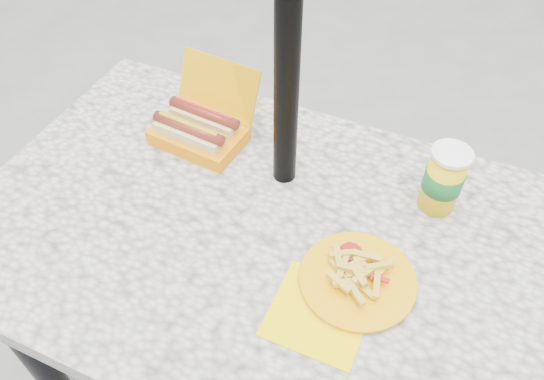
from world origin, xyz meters
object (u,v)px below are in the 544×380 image
at_px(umbrella_pole, 288,37).
at_px(fries_plate, 354,281).
at_px(hotdog_box, 199,128).
at_px(soda_cup, 443,180).

relative_size(umbrella_pole, fries_plate, 7.70).
bearing_deg(fries_plate, hotdog_box, 152.72).
bearing_deg(umbrella_pole, hotdog_box, 173.14).
height_order(umbrella_pole, soda_cup, umbrella_pole).
bearing_deg(umbrella_pole, fries_plate, -42.20).
xyz_separation_m(umbrella_pole, fries_plate, (0.23, -0.21, -0.34)).
relative_size(umbrella_pole, soda_cup, 14.33).
distance_m(umbrella_pole, soda_cup, 0.43).
bearing_deg(umbrella_pole, soda_cup, 8.73).
bearing_deg(soda_cup, umbrella_pole, -171.27).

